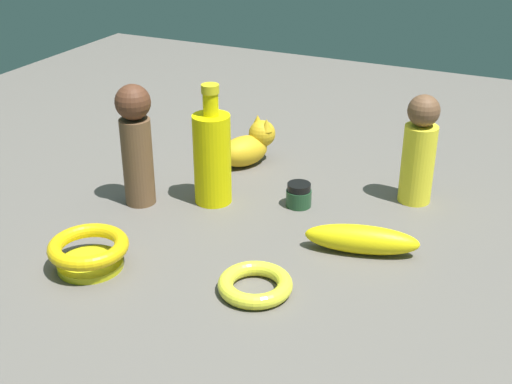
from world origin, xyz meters
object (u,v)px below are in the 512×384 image
(banana, at_px, (362,239))
(nail_polish_jar, at_px, (299,195))
(person_figure_child, at_px, (136,142))
(bowl, at_px, (89,251))
(bottle_tall, at_px, (212,156))
(cat_figurine, at_px, (249,145))
(person_figure_adult, at_px, (419,150))
(bangle, at_px, (255,284))

(banana, bearing_deg, nail_polish_jar, -49.13)
(person_figure_child, relative_size, nail_polish_jar, 4.82)
(nail_polish_jar, bearing_deg, bowl, -32.90)
(bottle_tall, xyz_separation_m, banana, (0.06, 0.29, -0.06))
(nail_polish_jar, bearing_deg, cat_figurine, -129.08)
(banana, bearing_deg, person_figure_adult, -112.27)
(bowl, relative_size, cat_figurine, 0.90)
(cat_figurine, relative_size, person_figure_adult, 0.67)
(cat_figurine, relative_size, banana, 0.75)
(person_figure_child, height_order, nail_polish_jar, person_figure_child)
(bowl, height_order, person_figure_child, person_figure_child)
(cat_figurine, xyz_separation_m, person_figure_adult, (0.02, 0.33, 0.06))
(person_figure_child, bearing_deg, nail_polish_jar, 112.38)
(bowl, relative_size, person_figure_child, 0.55)
(bowl, height_order, banana, bowl)
(bottle_tall, distance_m, nail_polish_jar, 0.16)
(person_figure_adult, distance_m, bottle_tall, 0.35)
(bangle, relative_size, cat_figurine, 0.80)
(bottle_tall, height_order, person_figure_child, person_figure_child)
(nail_polish_jar, bearing_deg, bottle_tall, -71.82)
(bangle, height_order, banana, banana)
(bangle, xyz_separation_m, bottle_tall, (-0.22, -0.18, 0.07))
(person_figure_adult, bearing_deg, banana, -8.64)
(bangle, height_order, nail_polish_jar, nail_polish_jar)
(person_figure_adult, height_order, nail_polish_jar, person_figure_adult)
(person_figure_child, bearing_deg, person_figure_adult, 116.04)
(nail_polish_jar, bearing_deg, banana, 54.50)
(bowl, relative_size, bottle_tall, 0.55)
(person_figure_child, bearing_deg, cat_figurine, 157.00)
(person_figure_child, bearing_deg, bowl, 13.99)
(banana, xyz_separation_m, nail_polish_jar, (-0.10, -0.14, -0.00))
(bowl, height_order, nail_polish_jar, bowl)
(bottle_tall, distance_m, banana, 0.30)
(bangle, distance_m, bottle_tall, 0.30)
(bowl, bearing_deg, person_figure_child, -166.01)
(person_figure_child, bearing_deg, bangle, 61.56)
(banana, bearing_deg, cat_figurine, -51.04)
(bangle, relative_size, bowl, 0.89)
(person_figure_adult, height_order, bottle_tall, bottle_tall)
(bowl, distance_m, person_figure_child, 0.23)
(bangle, height_order, cat_figurine, cat_figurine)
(person_figure_child, distance_m, nail_polish_jar, 0.29)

